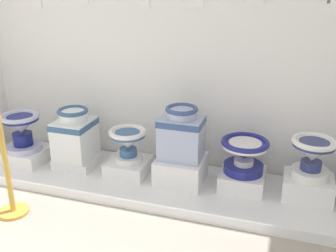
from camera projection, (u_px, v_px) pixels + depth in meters
display_platform at (155, 183)px, 3.25m from camera, size 2.97×0.77×0.08m
plinth_block_tall_cobalt at (25, 156)px, 3.51m from camera, size 0.37×0.32×0.12m
antique_toilet_tall_cobalt at (21, 128)px, 3.41m from camera, size 0.34×0.34×0.34m
plinth_block_central_ornate at (77, 161)px, 3.46m from camera, size 0.35×0.31×0.08m
antique_toilet_central_ornate at (75, 133)px, 3.36m from camera, size 0.31×0.35×0.45m
plinth_block_squat_floral at (129, 166)px, 3.32m from camera, size 0.34×0.35×0.12m
antique_toilet_squat_floral at (128, 141)px, 3.24m from camera, size 0.32×0.32×0.28m
plinth_block_leftmost at (181, 169)px, 3.16m from camera, size 0.38×0.37×0.21m
antique_toilet_leftmost at (181, 132)px, 3.04m from camera, size 0.35×0.27×0.43m
plinth_block_slender_white at (242, 179)px, 3.10m from camera, size 0.35×0.36×0.13m
antique_toilet_slender_white at (244, 152)px, 3.01m from camera, size 0.38×0.38×0.27m
plinth_block_broad_patterned at (308, 187)px, 2.92m from camera, size 0.37×0.29×0.18m
antique_toilet_broad_patterned at (313, 154)px, 2.82m from camera, size 0.33×0.33×0.31m
info_placard_third at (144, 1)px, 3.15m from camera, size 0.10×0.01×0.12m
info_placard_sixth at (334, 7)px, 2.74m from camera, size 0.13×0.01×0.12m
stanchion_post_near_left at (8, 176)px, 2.79m from camera, size 0.22×0.22×0.96m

